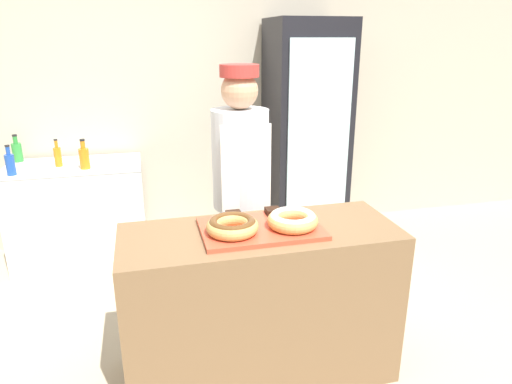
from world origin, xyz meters
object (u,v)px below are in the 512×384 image
Objects in this scene: bottle_orange at (84,157)px; bottle_orange_b at (58,156)px; beverage_fridge at (306,134)px; brownie_back_right at (273,211)px; chest_freezer at (80,212)px; bottle_green at (17,151)px; brownie_back_left at (234,215)px; serving_tray at (261,228)px; bottle_blue at (10,164)px; baker_person at (241,194)px; donut_chocolate_glaze at (232,225)px; donut_light_glaze at (293,219)px.

bottle_orange_b is (-0.21, 0.12, -0.01)m from bottle_orange.
beverage_fridge reaches higher than bottle_orange.
bottle_orange_b is (-1.35, 1.57, 0.01)m from brownie_back_right.
bottle_green is (-0.45, 0.21, 0.51)m from chest_freezer.
brownie_back_left is at bearing 180.00° from brownie_back_right.
serving_tray is 2.79× the size of bottle_orange_b.
bottle_blue is at bearing 134.85° from serving_tray.
serving_tray is 7.78× the size of brownie_back_right.
baker_person reaches higher than chest_freezer.
bottle_blue is (-1.39, 1.60, -0.01)m from donut_chocolate_glaze.
bottle_blue is (-0.41, -0.20, 0.51)m from chest_freezer.
bottle_orange_b is at bearing -165.04° from chest_freezer.
brownie_back_right is at bearing -40.17° from bottle_blue.
bottle_orange is at bearing 122.47° from serving_tray.
bottle_green is at bearing 129.13° from brownie_back_left.
baker_person is at bearing -46.34° from chest_freezer.
donut_chocolate_glaze is 1.11× the size of bottle_orange.
bottle_orange_b reaches higher than brownie_back_right.
bottle_blue reaches higher than bottle_orange_b.
donut_chocolate_glaze is 0.25× the size of chest_freezer.
beverage_fridge reaches higher than donut_light_glaze.
donut_chocolate_glaze reaches higher than brownie_back_left.
beverage_fridge is (0.99, 1.60, 0.08)m from brownie_back_left.
serving_tray is at bearing -57.17° from chest_freezer.
bottle_green is at bearing 133.11° from brownie_back_right.
bottle_blue reaches higher than bottle_green.
brownie_back_left is at bearing -50.87° from bottle_green.
brownie_back_left is 0.34× the size of bottle_blue.
bottle_green is (-0.35, 0.24, 0.00)m from bottle_orange_b.
brownie_back_left is 0.04× the size of beverage_fridge.
donut_chocolate_glaze is 2.12m from bottle_blue.
beverage_fridge reaches higher than baker_person.
bottle_orange_b is at bearing 125.55° from serving_tray.
serving_tray is 0.58× the size of chest_freezer.
chest_freezer is at bearing 125.61° from donut_light_glaze.
donut_chocolate_glaze reaches higher than serving_tray.
serving_tray is at bearing 16.64° from donut_chocolate_glaze.
donut_light_glaze is 2.03m from bottle_orange.
bottle_blue is 1.04× the size of bottle_orange_b.
chest_freezer is (-1.29, 1.80, -0.52)m from donut_light_glaze.
beverage_fridge is at bearing 4.64° from bottle_blue.
serving_tray is 0.19m from brownie_back_left.
brownie_back_right is at bearing -46.89° from bottle_green.
chest_freezer is 0.69m from bottle_blue.
beverage_fridge is at bearing 68.09° from donut_light_glaze.
brownie_back_right is 2.17m from bottle_blue.
brownie_back_right is at bearing 36.90° from donut_chocolate_glaze.
bottle_blue reaches higher than donut_chocolate_glaze.
bottle_orange_b reaches higher than donut_light_glaze.
brownie_back_right is (0.22, 0.00, 0.00)m from brownie_back_left.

